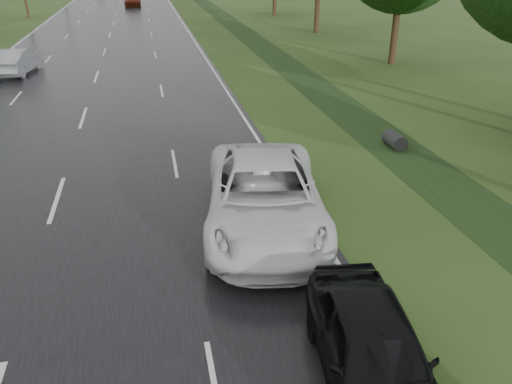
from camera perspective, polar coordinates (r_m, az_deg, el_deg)
The scene contains 9 objects.
road at distance 51.27m, azimuth -16.10°, elevation 17.61°, with size 14.00×180.00×0.04m, color black.
edge_stripe_east at distance 51.33m, azimuth -8.20°, elevation 18.34°, with size 0.12×180.00×0.01m, color silver.
edge_stripe_west at distance 52.08m, azimuth -23.81°, elevation 16.64°, with size 0.12×180.00×0.01m, color silver.
center_line at distance 51.26m, azimuth -16.10°, elevation 17.64°, with size 0.12×180.00×0.01m, color silver.
drainage_ditch at distance 26.73m, azimuth 7.10°, elevation 11.66°, with size 2.20×120.00×0.56m.
white_pickup at distance 12.59m, azimuth 0.99°, elevation -0.41°, with size 2.88×6.25×1.74m, color white.
dark_sedan at distance 8.52m, azimuth 13.27°, elevation -17.27°, with size 1.67×4.15×1.41m, color black.
silver_sedan at distance 32.93m, azimuth -25.63°, elevation 13.35°, with size 1.51×4.33×1.43m, color gray.
far_car_red at distance 71.31m, azimuth -13.93°, elevation 20.50°, with size 2.05×5.04×1.46m, color #661D0B.
Camera 1 is at (2.90, -5.78, 6.47)m, focal length 35.00 mm.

